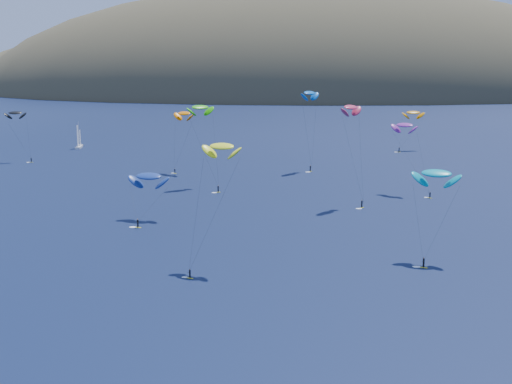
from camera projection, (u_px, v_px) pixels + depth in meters
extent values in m
ellipsoid|color=#3D3526|center=(310.00, 105.00, 636.40)|extent=(600.00, 300.00, 210.00)
ellipsoid|color=#3D3526|center=(138.00, 96.00, 668.99)|extent=(340.00, 240.00, 120.00)
ellipsoid|color=#3D3526|center=(497.00, 104.00, 611.81)|extent=(320.00, 220.00, 156.00)
cube|color=silver|center=(79.00, 147.00, 293.28)|extent=(2.46, 7.51, 0.89)
cylinder|color=silver|center=(79.00, 134.00, 292.69)|extent=(0.14, 0.14, 10.35)
cube|color=gold|center=(175.00, 173.00, 236.05)|extent=(1.25, 1.08, 0.07)
cylinder|color=black|center=(175.00, 171.00, 235.88)|extent=(0.30, 0.30, 1.38)
sphere|color=#8C6047|center=(175.00, 169.00, 235.71)|extent=(0.23, 0.23, 0.23)
ellipsoid|color=orange|center=(184.00, 113.00, 236.35)|extent=(8.84, 8.03, 4.58)
cube|color=gold|center=(190.00, 278.00, 131.33)|extent=(1.38, 0.91, 0.07)
cylinder|color=black|center=(190.00, 274.00, 131.16)|extent=(0.31, 0.31, 1.43)
sphere|color=#8C6047|center=(190.00, 269.00, 130.99)|extent=(0.24, 0.24, 0.24)
ellipsoid|color=#F5FF21|center=(222.00, 146.00, 135.85)|extent=(8.68, 6.61, 4.39)
cube|color=gold|center=(218.00, 192.00, 206.49)|extent=(1.53, 1.24, 0.09)
cylinder|color=black|center=(218.00, 189.00, 206.29)|extent=(0.36, 0.36, 1.65)
sphere|color=#8C6047|center=(218.00, 186.00, 206.09)|extent=(0.28, 0.28, 0.28)
ellipsoid|color=#2EBD0A|center=(200.00, 107.00, 212.89)|extent=(9.24, 8.04, 4.74)
cube|color=gold|center=(310.00, 172.00, 239.62)|extent=(1.36, 1.57, 0.09)
cylinder|color=black|center=(310.00, 169.00, 239.41)|extent=(0.38, 0.38, 1.73)
sphere|color=#8C6047|center=(310.00, 166.00, 239.21)|extent=(0.29, 0.29, 0.29)
ellipsoid|color=#0256BB|center=(310.00, 93.00, 239.31)|extent=(8.41, 9.26, 4.80)
cube|color=gold|center=(423.00, 268.00, 137.47)|extent=(1.62, 0.97, 0.09)
cylinder|color=black|center=(424.00, 263.00, 137.26)|extent=(0.37, 0.37, 1.67)
sphere|color=#8C6047|center=(424.00, 258.00, 137.06)|extent=(0.28, 0.28, 0.28)
ellipsoid|color=#0094A6|center=(437.00, 173.00, 141.00)|extent=(10.08, 7.19, 5.12)
cube|color=gold|center=(430.00, 198.00, 198.96)|extent=(1.31, 1.13, 0.07)
cylinder|color=black|center=(430.00, 195.00, 198.78)|extent=(0.32, 0.32, 1.44)
sphere|color=#8C6047|center=(430.00, 192.00, 198.61)|extent=(0.24, 0.24, 0.24)
ellipsoid|color=#832592|center=(405.00, 125.00, 204.20)|extent=(8.49, 7.69, 4.40)
cube|color=gold|center=(362.00, 208.00, 187.10)|extent=(1.36, 1.52, 0.09)
cylinder|color=black|center=(362.00, 204.00, 186.90)|extent=(0.37, 0.37, 1.69)
sphere|color=#8C6047|center=(362.00, 200.00, 186.69)|extent=(0.28, 0.28, 0.28)
ellipsoid|color=#BD2648|center=(351.00, 107.00, 186.61)|extent=(7.84, 8.42, 4.40)
cube|color=gold|center=(138.00, 228.00, 167.19)|extent=(1.65, 0.79, 0.09)
cylinder|color=black|center=(138.00, 223.00, 166.98)|extent=(0.37, 0.37, 1.69)
sphere|color=#8C6047|center=(138.00, 219.00, 166.78)|extent=(0.28, 0.28, 0.28)
ellipsoid|color=navy|center=(149.00, 176.00, 174.41)|extent=(10.82, 6.76, 5.61)
cube|color=gold|center=(399.00, 152.00, 282.15)|extent=(1.50, 0.53, 0.08)
cylinder|color=black|center=(399.00, 150.00, 281.96)|extent=(0.35, 0.35, 1.58)
sphere|color=#8C6047|center=(399.00, 147.00, 281.77)|extent=(0.26, 0.26, 0.26)
ellipsoid|color=orange|center=(413.00, 113.00, 286.85)|extent=(8.85, 4.57, 4.80)
cube|color=gold|center=(31.00, 162.00, 258.07)|extent=(1.43, 0.77, 0.08)
cylinder|color=black|center=(31.00, 160.00, 257.90)|extent=(0.32, 0.32, 1.46)
sphere|color=#8C6047|center=(31.00, 158.00, 257.72)|extent=(0.25, 0.25, 0.25)
ellipsoid|color=black|center=(15.00, 113.00, 258.45)|extent=(8.05, 5.39, 4.12)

